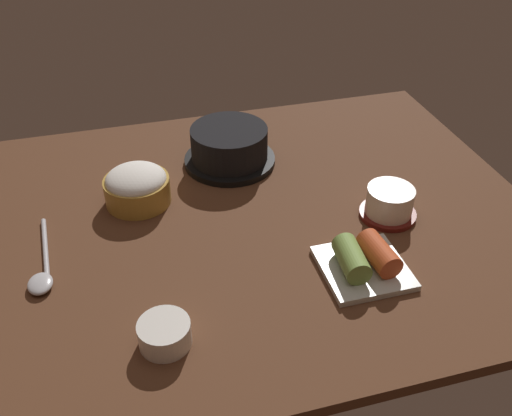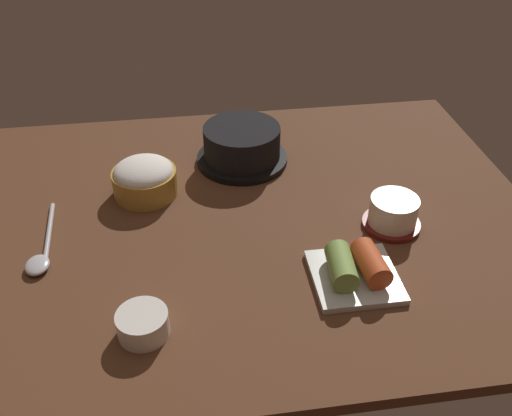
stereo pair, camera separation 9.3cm
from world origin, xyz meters
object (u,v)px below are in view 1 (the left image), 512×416
Objects in this scene: stone_pot at (229,146)px; tea_cup_with_saucer at (389,203)px; spoon at (42,272)px; rice_bowl at (137,186)px; kimchi_plate at (364,261)px; side_bowl_near at (164,333)px.

stone_pot is 1.82× the size of tea_cup_with_saucer.
tea_cup_with_saucer is 55.93cm from spoon.
rice_bowl reaches higher than spoon.
rice_bowl is 22.04cm from spoon.
stone_pot is at bearing 24.22° from rice_bowl.
kimchi_plate is (12.24, -35.02, -1.77)cm from stone_pot.
kimchi_plate is (-9.58, -11.50, -0.77)cm from tea_cup_with_saucer.
spoon is at bearing 131.98° from side_bowl_near.
side_bowl_near is (-18.25, -40.94, -1.82)cm from stone_pot.
rice_bowl is 0.91× the size of kimchi_plate.
tea_cup_with_saucer is 1.38× the size of side_bowl_near.
tea_cup_with_saucer is 14.99cm from kimchi_plate.
kimchi_plate is at bearing 10.98° from side_bowl_near.
kimchi_plate is 47.77cm from spoon.
side_bowl_near is at bearing -169.02° from kimchi_plate.
rice_bowl is at bearing 90.05° from side_bowl_near.
side_bowl_near reaches higher than spoon.
rice_bowl is (-18.28, -8.22, -0.40)cm from stone_pot.
stone_pot is 1.54× the size of rice_bowl.
rice_bowl is at bearing -155.78° from stone_pot.
stone_pot is at bearing 109.26° from kimchi_plate.
stone_pot is at bearing 34.44° from spoon.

